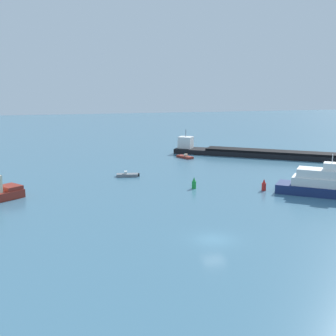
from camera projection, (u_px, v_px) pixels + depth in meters
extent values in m
plane|color=teal|center=(214.00, 240.00, 49.25)|extent=(400.00, 400.00, 0.00)
cube|color=maroon|center=(10.00, 187.00, 67.11)|extent=(3.95, 4.07, 0.60)
cylinder|color=black|center=(19.00, 190.00, 68.39)|extent=(0.66, 0.74, 0.70)
cube|color=white|center=(332.00, 166.00, 67.40)|extent=(3.14, 3.08, 1.10)
cylinder|color=silver|center=(333.00, 158.00, 67.16)|extent=(0.10, 0.10, 1.40)
cube|color=slate|center=(127.00, 175.00, 81.97)|extent=(4.15, 2.25, 0.51)
cube|color=white|center=(126.00, 172.00, 81.85)|extent=(0.63, 0.88, 0.50)
cube|color=black|center=(139.00, 175.00, 82.14)|extent=(0.33, 0.36, 0.56)
cube|color=maroon|center=(185.00, 157.00, 101.79)|extent=(3.17, 4.61, 0.48)
cube|color=beige|center=(186.00, 155.00, 101.45)|extent=(0.92, 0.77, 0.50)
cube|color=black|center=(179.00, 155.00, 103.59)|extent=(0.41, 0.38, 0.56)
cube|color=black|center=(263.00, 155.00, 103.09)|extent=(37.88, 28.78, 1.10)
cube|color=black|center=(270.00, 152.00, 102.41)|extent=(26.98, 20.81, 0.50)
cube|color=white|center=(186.00, 142.00, 109.28)|extent=(4.33, 4.27, 2.80)
cylinder|color=#333338|center=(186.00, 133.00, 108.84)|extent=(0.12, 0.12, 1.80)
cylinder|color=red|center=(264.00, 187.00, 71.44)|extent=(0.70, 0.70, 1.20)
cone|color=red|center=(264.00, 181.00, 71.26)|extent=(0.49, 0.49, 0.70)
cylinder|color=green|center=(194.00, 185.00, 72.77)|extent=(0.70, 0.70, 1.20)
cone|color=green|center=(194.00, 179.00, 72.58)|extent=(0.49, 0.49, 0.70)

